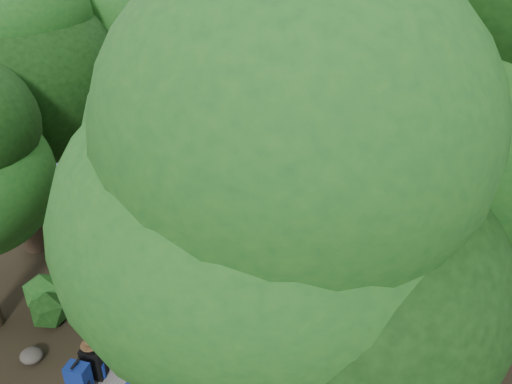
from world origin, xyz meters
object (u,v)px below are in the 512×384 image
at_px(backpack_left_c, 112,335).
at_px(kayak, 254,121).
at_px(sun_lounger, 416,143).
at_px(duffel_right_khaki, 198,337).
at_px(backpack_right_c, 167,364).
at_px(suitcase_on_boardwalk, 130,332).
at_px(lone_suitcase_on_sand, 317,153).
at_px(backpack_left_a, 79,378).
at_px(duffel_right_black, 209,310).
at_px(backpack_left_b, 93,361).
at_px(backpack_right_d, 186,340).

relative_size(backpack_left_c, kayak, 0.25).
relative_size(kayak, sun_lounger, 1.77).
bearing_deg(duffel_right_khaki, backpack_right_c, -104.54).
bearing_deg(suitcase_on_boardwalk, kayak, 92.40).
bearing_deg(backpack_left_c, lone_suitcase_on_sand, 63.14).
bearing_deg(lone_suitcase_on_sand, duffel_right_khaki, -96.97).
distance_m(backpack_left_a, duffel_right_black, 2.97).
distance_m(backpack_left_c, duffel_right_black, 2.09).
height_order(suitcase_on_boardwalk, lone_suitcase_on_sand, suitcase_on_boardwalk).
xyz_separation_m(backpack_right_c, kayak, (-4.02, 13.57, -0.21)).
relative_size(backpack_left_b, backpack_right_c, 1.31).
bearing_deg(duffel_right_black, backpack_left_c, -109.90).
xyz_separation_m(suitcase_on_boardwalk, kayak, (-2.92, 13.19, -0.27)).
bearing_deg(duffel_right_black, lone_suitcase_on_sand, 111.89).
height_order(backpack_left_a, duffel_right_khaki, backpack_left_a).
relative_size(backpack_right_d, sun_lounger, 0.32).
xyz_separation_m(backpack_right_d, suitcase_on_boardwalk, (-1.14, -0.27, 0.03)).
relative_size(lone_suitcase_on_sand, sun_lounger, 0.31).
xyz_separation_m(backpack_right_c, lone_suitcase_on_sand, (-0.35, 10.95, -0.08)).
bearing_deg(sun_lounger, lone_suitcase_on_sand, -160.26).
xyz_separation_m(duffel_right_black, kayak, (-4.01, 11.85, -0.14)).
bearing_deg(backpack_left_c, backpack_left_a, -106.86).
bearing_deg(duffel_right_khaki, backpack_left_b, -139.77).
bearing_deg(backpack_left_c, backpack_right_c, -26.35).
bearing_deg(backpack_left_b, backpack_right_d, 32.91).
bearing_deg(backpack_left_a, kayak, 93.04).
bearing_deg(duffel_right_black, backpack_left_a, -94.84).
bearing_deg(kayak, suitcase_on_boardwalk, -89.58).
distance_m(backpack_left_a, backpack_right_d, 2.08).
xyz_separation_m(backpack_right_c, duffel_right_black, (-0.01, 1.71, -0.07)).
bearing_deg(duffel_right_khaki, lone_suitcase_on_sand, 86.72).
xyz_separation_m(backpack_left_a, lone_suitcase_on_sand, (0.90, 11.94, -0.17)).
relative_size(backpack_left_b, sun_lounger, 0.38).
xyz_separation_m(backpack_left_b, backpack_left_c, (-0.06, 0.65, 0.05)).
xyz_separation_m(backpack_right_d, sun_lounger, (2.85, 12.71, -0.10)).
height_order(backpack_right_d, sun_lounger, backpack_right_d).
distance_m(backpack_left_a, backpack_left_c, 1.10).
relative_size(backpack_left_b, suitcase_on_boardwalk, 1.09).
distance_m(suitcase_on_boardwalk, lone_suitcase_on_sand, 10.61).
height_order(duffel_right_black, lone_suitcase_on_sand, lone_suitcase_on_sand).
height_order(suitcase_on_boardwalk, sun_lounger, suitcase_on_boardwalk).
height_order(backpack_right_c, backpack_right_d, backpack_right_d).
relative_size(backpack_left_b, lone_suitcase_on_sand, 1.23).
bearing_deg(sun_lounger, backpack_left_b, -123.55).
relative_size(backpack_right_d, duffel_right_black, 0.91).
bearing_deg(backpack_right_c, suitcase_on_boardwalk, 179.39).
bearing_deg(lone_suitcase_on_sand, backpack_left_c, -104.99).
distance_m(duffel_right_khaki, suitcase_on_boardwalk, 1.38).
xyz_separation_m(backpack_left_b, kayak, (-2.75, 14.11, -0.30)).
bearing_deg(suitcase_on_boardwalk, duffel_right_black, 40.52).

